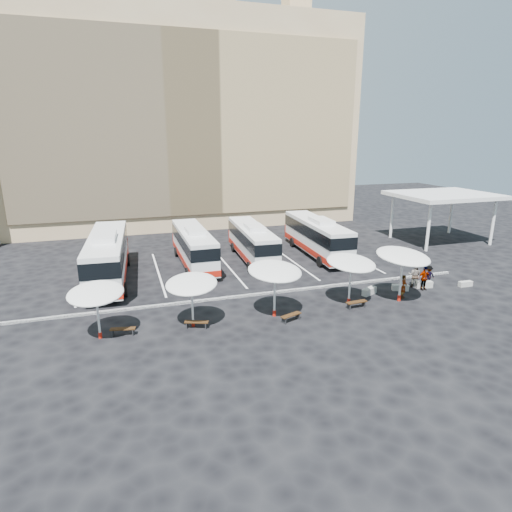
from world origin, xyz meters
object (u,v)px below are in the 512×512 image
object	(u,v)px
bus_1	(194,245)
conc_bench_0	(369,291)
passenger_3	(429,275)
bus_3	(317,235)
conc_bench_1	(400,288)
wood_bench_0	(123,330)
sunshade_2	(275,271)
sunshade_0	(96,293)
passenger_2	(424,278)
wood_bench_3	(356,303)
passenger_0	(404,287)
conc_bench_3	(465,284)
sunshade_1	(191,284)
sunshade_4	(403,257)
sunshade_3	(351,263)
wood_bench_2	(291,316)
bus_0	(108,255)
bus_2	(252,241)
passenger_1	(415,275)
conc_bench_2	(424,285)
wood_bench_1	(196,323)

from	to	relation	value
bus_1	conc_bench_0	size ratio (longest dim) A/B	8.51
passenger_3	bus_3	bearing A→B (deg)	-60.72
conc_bench_1	wood_bench_0	bearing A→B (deg)	-175.76
bus_3	sunshade_2	bearing A→B (deg)	-122.49
sunshade_0	passenger_2	xyz separation A→B (m)	(22.68, 1.06, -1.81)
wood_bench_3	passenger_3	world-z (taller)	passenger_3
passenger_0	conc_bench_3	bearing A→B (deg)	-33.59
sunshade_1	bus_3	bearing A→B (deg)	41.52
sunshade_0	bus_3	bearing A→B (deg)	32.61
sunshade_4	passenger_0	xyz separation A→B (m)	(0.60, 0.38, -2.36)
sunshade_0	sunshade_3	bearing A→B (deg)	1.00
sunshade_2	conc_bench_0	bearing A→B (deg)	10.99
sunshade_2	wood_bench_2	bearing A→B (deg)	-56.01
bus_0	passenger_2	world-z (taller)	bus_0
bus_1	sunshade_2	distance (m)	13.05
sunshade_4	conc_bench_3	bearing A→B (deg)	8.44
sunshade_3	wood_bench_3	bearing A→B (deg)	-80.52
bus_2	conc_bench_3	xyz separation A→B (m)	(13.35, -11.83, -1.55)
bus_1	passenger_0	size ratio (longest dim) A/B	6.53
wood_bench_2	passenger_1	size ratio (longest dim) A/B	0.80
passenger_1	passenger_2	xyz separation A→B (m)	(0.29, -0.68, -0.04)
bus_0	conc_bench_2	size ratio (longest dim) A/B	9.85
bus_1	bus_3	world-z (taller)	bus_3
sunshade_0	wood_bench_1	size ratio (longest dim) A/B	2.46
conc_bench_1	sunshade_2	bearing A→B (deg)	-171.60
bus_1	sunshade_0	bearing A→B (deg)	-121.18
bus_1	passenger_3	xyz separation A→B (m)	(16.20, -10.72, -1.01)
bus_1	sunshade_2	size ratio (longest dim) A/B	2.59
conc_bench_0	conc_bench_2	distance (m)	4.71
sunshade_1	conc_bench_0	bearing A→B (deg)	6.44
sunshade_2	bus_0	bearing A→B (deg)	133.41
bus_2	bus_3	xyz separation A→B (m)	(6.37, -0.20, 0.13)
wood_bench_1	passenger_2	size ratio (longest dim) A/B	0.82
bus_1	wood_bench_0	xyz separation A→B (m)	(-6.28, -12.57, -1.44)
conc_bench_3	passenger_2	distance (m)	3.64
sunshade_1	wood_bench_2	world-z (taller)	sunshade_1
passenger_0	passenger_1	distance (m)	2.72
wood_bench_0	wood_bench_3	size ratio (longest dim) A/B	0.98
sunshade_1	passenger_1	xyz separation A→B (m)	(17.10, 1.78, -1.77)
sunshade_4	passenger_2	size ratio (longest dim) A/B	2.66
bus_1	passenger_2	size ratio (longest dim) A/B	6.12
bus_0	bus_3	distance (m)	18.94
bus_2	sunshade_2	bearing A→B (deg)	-97.76
sunshade_2	conc_bench_0	size ratio (longest dim) A/B	3.28
wood_bench_0	conc_bench_3	size ratio (longest dim) A/B	1.38
passenger_1	wood_bench_2	bearing A→B (deg)	60.38
wood_bench_0	passenger_1	bearing A→B (deg)	4.72
wood_bench_1	conc_bench_3	bearing A→B (deg)	2.91
sunshade_0	sunshade_1	world-z (taller)	sunshade_0
passenger_1	passenger_3	xyz separation A→B (m)	(1.33, 0.10, -0.17)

